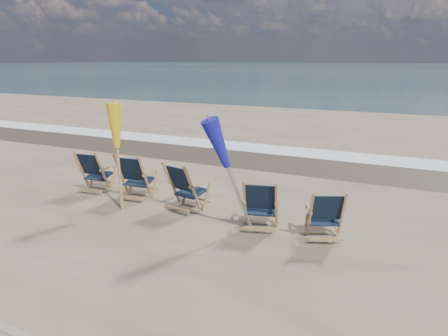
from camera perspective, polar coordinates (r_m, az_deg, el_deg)
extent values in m
plane|color=#355158|center=(133.02, 25.16, 11.69)|extent=(400.00, 400.00, 0.00)
cube|color=silver|center=(14.00, 11.06, 1.96)|extent=(200.00, 1.40, 0.01)
cube|color=#42362A|center=(12.60, 9.25, 0.67)|extent=(200.00, 2.60, 0.00)
cylinder|color=#AE7C4E|center=(8.71, -13.66, 1.32)|extent=(0.06, 0.06, 2.06)
cone|color=yellow|center=(8.61, -13.88, 4.93)|extent=(0.30, 0.30, 0.85)
cylinder|color=#A5A5AD|center=(7.26, 1.21, -0.71)|extent=(0.06, 0.06, 2.09)
cone|color=#161799|center=(7.13, 1.24, 3.73)|extent=(0.30, 0.30, 0.85)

